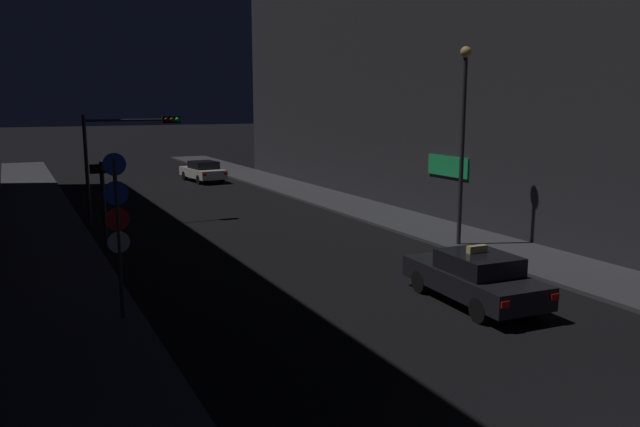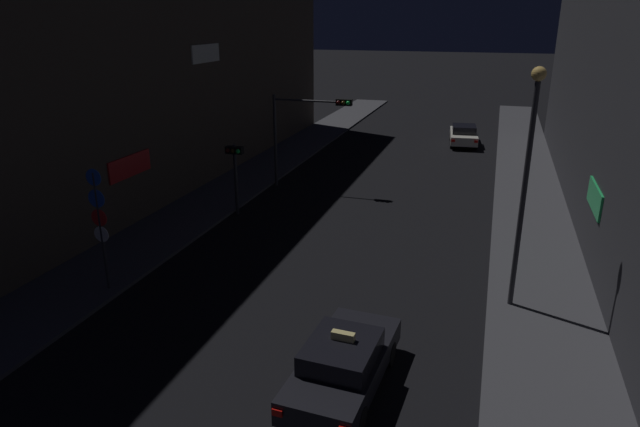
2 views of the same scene
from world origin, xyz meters
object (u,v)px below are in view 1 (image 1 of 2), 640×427
(traffic_light_overhead, at_px, (125,144))
(sign_pole_left, at_px, (118,223))
(taxi, at_px, (474,277))
(traffic_light_left_kerb, at_px, (103,186))
(far_car, at_px, (203,171))
(street_lamp_near_block, at_px, (463,126))

(traffic_light_overhead, bearing_deg, sign_pole_left, -100.31)
(taxi, relative_size, traffic_light_left_kerb, 1.39)
(far_car, xyz_separation_m, traffic_light_overhead, (-7.27, -13.45, 2.83))
(taxi, xyz_separation_m, street_lamp_near_block, (3.93, 5.54, 3.82))
(far_car, distance_m, sign_pole_left, 28.37)
(taxi, relative_size, street_lamp_near_block, 0.63)
(taxi, bearing_deg, street_lamp_near_block, 54.69)
(taxi, bearing_deg, sign_pole_left, 163.04)
(sign_pole_left, bearing_deg, far_car, 70.05)
(taxi, bearing_deg, far_car, 88.28)
(taxi, bearing_deg, traffic_light_overhead, 111.96)
(far_car, bearing_deg, taxi, -91.72)
(sign_pole_left, bearing_deg, taxi, -16.96)
(traffic_light_overhead, bearing_deg, traffic_light_left_kerb, -108.73)
(traffic_light_overhead, height_order, traffic_light_left_kerb, traffic_light_overhead)
(taxi, distance_m, far_car, 29.30)
(traffic_light_overhead, relative_size, street_lamp_near_block, 0.67)
(traffic_light_overhead, bearing_deg, street_lamp_near_block, -44.96)
(far_car, bearing_deg, traffic_light_left_kerb, -115.96)
(traffic_light_left_kerb, xyz_separation_m, street_lamp_near_block, (11.97, -5.43, 2.18))
(far_car, relative_size, traffic_light_left_kerb, 1.41)
(taxi, xyz_separation_m, traffic_light_left_kerb, (-8.04, 10.97, 1.64))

